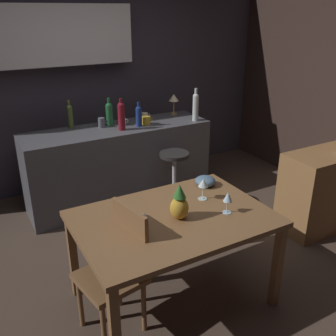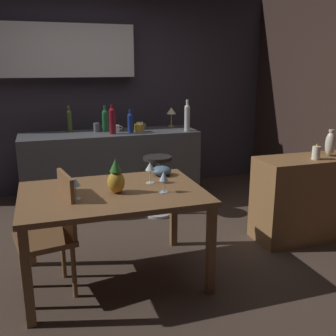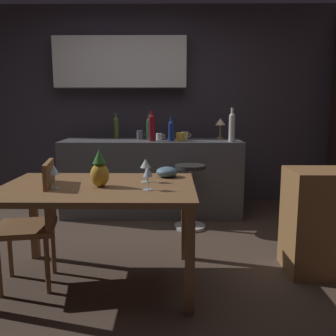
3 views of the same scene
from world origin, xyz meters
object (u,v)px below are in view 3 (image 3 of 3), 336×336
(wine_glass_left, at_px, (148,172))
(wine_bottle_green, at_px, (150,127))
(bar_stool, at_px, (190,195))
(cup_white, at_px, (159,137))
(wine_bottle_cobalt, at_px, (171,130))
(counter_lamp, at_px, (220,123))
(cup_mustard, at_px, (180,137))
(wine_bottle_clear, at_px, (232,126))
(wine_bottle_olive, at_px, (116,127))
(wine_glass_right, at_px, (145,164))
(wine_bottle_ruby, at_px, (152,126))
(wine_glass_center, at_px, (54,171))
(pineapple_centerpiece, at_px, (100,171))
(chair_near_window, at_px, (35,220))
(dining_table, at_px, (98,196))
(cup_cream, at_px, (185,136))
(cup_slate, at_px, (140,135))
(fruit_bowl, at_px, (167,172))

(wine_glass_left, relative_size, wine_bottle_green, 0.54)
(bar_stool, xyz_separation_m, cup_white, (-0.34, 0.57, 0.57))
(wine_bottle_cobalt, xyz_separation_m, counter_lamp, (0.60, 0.26, 0.06))
(cup_mustard, bearing_deg, counter_lamp, 24.94)
(wine_bottle_clear, xyz_separation_m, wine_bottle_cobalt, (-0.68, 0.11, -0.05))
(wine_bottle_olive, bearing_deg, wine_glass_right, -75.29)
(wine_bottle_ruby, bearing_deg, wine_glass_center, -108.57)
(cup_mustard, bearing_deg, wine_bottle_ruby, -168.78)
(wine_glass_left, distance_m, pineapple_centerpiece, 0.36)
(chair_near_window, bearing_deg, wine_bottle_olive, 81.61)
(dining_table, height_order, wine_glass_left, wine_glass_left)
(wine_glass_left, height_order, pineapple_centerpiece, pineapple_centerpiece)
(chair_near_window, bearing_deg, wine_bottle_ruby, 65.74)
(wine_bottle_cobalt, xyz_separation_m, cup_mustard, (0.11, 0.03, -0.08))
(pineapple_centerpiece, bearing_deg, wine_bottle_olive, 95.02)
(wine_bottle_olive, xyz_separation_m, cup_cream, (0.84, -0.12, -0.10))
(wine_bottle_cobalt, bearing_deg, pineapple_centerpiece, -106.26)
(wine_bottle_cobalt, xyz_separation_m, cup_slate, (-0.38, 0.17, -0.07))
(counter_lamp, bearing_deg, pineapple_centerpiece, -119.03)
(fruit_bowl, bearing_deg, cup_cream, 82.79)
(fruit_bowl, height_order, cup_mustard, cup_mustard)
(dining_table, relative_size, cup_white, 12.71)
(bar_stool, bearing_deg, cup_slate, 133.56)
(dining_table, xyz_separation_m, wine_bottle_cobalt, (0.53, 1.68, 0.37))
(wine_bottle_green, distance_m, wine_bottle_ruby, 0.25)
(wine_glass_center, xyz_separation_m, cup_white, (0.66, 1.90, 0.08))
(pineapple_centerpiece, distance_m, wine_bottle_olive, 2.05)
(wine_bottle_ruby, relative_size, cup_slate, 3.19)
(wine_bottle_clear, bearing_deg, cup_mustard, 166.62)
(dining_table, bearing_deg, wine_bottle_green, 82.09)
(wine_bottle_clear, bearing_deg, wine_glass_center, -131.65)
(dining_table, relative_size, bar_stool, 2.02)
(chair_near_window, relative_size, counter_lamp, 3.63)
(chair_near_window, height_order, wine_glass_right, same)
(chair_near_window, height_order, wine_glass_center, chair_near_window)
(wine_glass_center, relative_size, cup_white, 1.47)
(wine_glass_left, relative_size, fruit_bowl, 0.96)
(dining_table, relative_size, cup_slate, 12.89)
(wine_bottle_clear, distance_m, cup_mustard, 0.60)
(dining_table, height_order, chair_near_window, chair_near_window)
(cup_slate, bearing_deg, pineapple_centerpiece, -93.79)
(wine_bottle_olive, xyz_separation_m, cup_mustard, (0.79, -0.28, -0.10))
(wine_bottle_ruby, bearing_deg, wine_glass_left, -87.94)
(bar_stool, relative_size, wine_bottle_cobalt, 2.51)
(fruit_bowl, bearing_deg, pineapple_centerpiece, -142.56)
(chair_near_window, xyz_separation_m, wine_glass_left, (0.82, -0.10, 0.37))
(fruit_bowl, height_order, wine_bottle_cobalt, wine_bottle_cobalt)
(counter_lamp, bearing_deg, wine_bottle_green, -177.09)
(cup_slate, bearing_deg, fruit_bowl, -77.36)
(wine_glass_center, bearing_deg, pineapple_centerpiece, 10.05)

